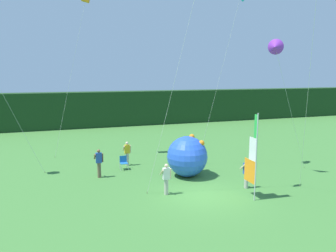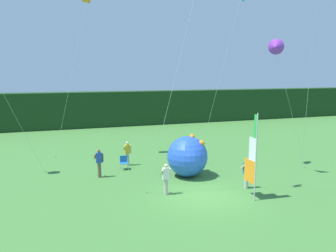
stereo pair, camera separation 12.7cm
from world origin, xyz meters
name	(u,v)px [view 2 (the right image)]	position (x,y,z in m)	size (l,w,h in m)	color
ground_plane	(202,195)	(0.00, 0.00, 0.00)	(120.00, 120.00, 0.00)	#3D7533
distant_treeline	(119,109)	(0.00, 24.63, 2.09)	(80.00, 2.40, 4.19)	#193819
banner_flag	(253,158)	(2.23, -1.18, 2.13)	(0.06, 1.03, 4.45)	#B7B7BC
person_near_banner	(127,153)	(-2.56, 6.81, 0.90)	(0.55, 0.48, 1.68)	#B7B2A3
person_mid_field	(99,162)	(-4.74, 4.75, 0.95)	(0.55, 0.48, 1.78)	brown
person_far_left	(166,178)	(-1.74, 0.72, 0.89)	(0.55, 0.48, 1.68)	#B7B2A3
person_far_right	(246,173)	(2.79, 0.20, 0.89)	(0.55, 0.48, 1.68)	#B7B2A3
inflatable_balloon	(187,156)	(0.49, 3.27, 1.27)	(2.52, 2.52, 2.61)	blue
folding_chair	(124,162)	(-2.97, 6.02, 0.51)	(0.51, 0.51, 0.89)	#BCBCC1
kite_purple_delta_5	(276,47)	(5.29, 1.56, 7.85)	(3.90, 1.26, 8.35)	brown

